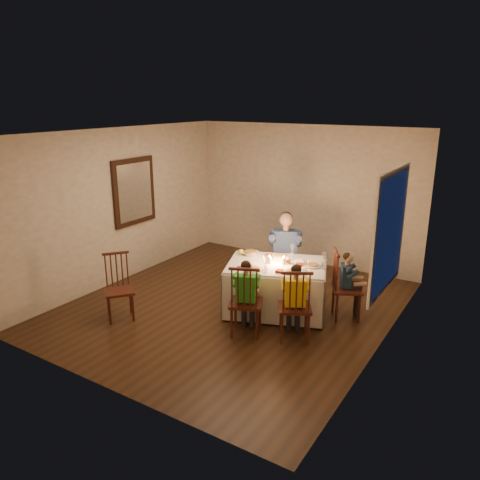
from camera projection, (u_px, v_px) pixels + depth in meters
The scene contains 26 objects.
ground at pixel (233, 306), 7.15m from camera, with size 5.00×5.00×0.00m, color black.
wall_left at pixel (121, 206), 7.92m from camera, with size 0.02×5.00×2.60m, color beige.
wall_right at pixel (388, 250), 5.63m from camera, with size 0.02×5.00×2.60m, color beige.
wall_back at pixel (304, 195), 8.80m from camera, with size 4.50×0.02×2.60m, color beige.
ceiling at pixel (232, 133), 6.39m from camera, with size 5.00×5.00×0.00m, color white.
dining_table at pixel (276, 277), 6.85m from camera, with size 1.71×1.48×0.71m.
chair_adult at pixel (284, 291), 7.72m from camera, with size 0.42×0.40×1.01m, color #38180F, non-canonical shape.
chair_near_left at pixel (246, 333), 6.33m from camera, with size 0.42×0.40×1.01m, color #38180F, non-canonical shape.
chair_near_right at pixel (294, 338), 6.20m from camera, with size 0.42×0.40×1.01m, color #38180F, non-canonical shape.
chair_end at pixel (345, 317), 6.80m from camera, with size 0.42×0.40×1.01m, color #38180F, non-canonical shape.
chair_extra at pixel (121, 318), 6.77m from camera, with size 0.39×0.38×0.96m, color #38180F, non-canonical shape.
adult at pixel (284, 291), 7.72m from camera, with size 0.50×0.46×1.33m, color navy, non-canonical shape.
child_green at pixel (246, 333), 6.33m from camera, with size 0.35×0.32×1.06m, color green, non-canonical shape.
child_yellow at pixel (294, 338), 6.20m from camera, with size 0.34×0.32×1.05m, color yellow, non-canonical shape.
child_teal at pixel (345, 317), 6.80m from camera, with size 0.31×0.28×0.99m, color #1A2E42, non-canonical shape.
setting_adult at pixel (281, 257), 7.06m from camera, with size 0.26×0.26×0.02m, color silver.
setting_green at pixel (253, 269), 6.55m from camera, with size 0.26×0.26×0.02m, color silver.
setting_yellow at pixel (293, 272), 6.43m from camera, with size 0.26×0.26×0.02m, color silver.
setting_teal at pixel (312, 266), 6.69m from camera, with size 0.26×0.26×0.02m, color silver.
candle_left at pixel (270, 260), 6.80m from camera, with size 0.06×0.06×0.10m, color white.
candle_right at pixel (284, 261), 6.76m from camera, with size 0.06×0.06×0.10m, color white.
squash at pixel (241, 252), 7.16m from camera, with size 0.09×0.09×0.09m, color yellow.
orange_fruit at pixel (288, 261), 6.80m from camera, with size 0.08×0.08×0.08m, color orange.
serving_bowl at pixel (251, 254), 7.15m from camera, with size 0.23×0.23×0.06m, color silver.
wall_mirror at pixel (134, 192), 8.09m from camera, with size 0.06×0.95×1.15m.
window_blinds at pixel (389, 232), 5.68m from camera, with size 0.07×1.34×1.54m.
Camera 1 is at (3.58, -5.48, 3.06)m, focal length 35.00 mm.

